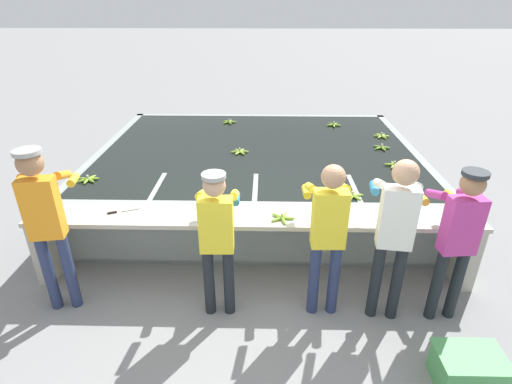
% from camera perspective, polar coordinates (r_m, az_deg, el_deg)
% --- Properties ---
extents(ground_plane, '(80.00, 80.00, 0.00)m').
position_cam_1_polar(ground_plane, '(4.62, -0.39, -13.79)').
color(ground_plane, gray).
rests_on(ground_plane, ground).
extents(wash_tank, '(4.92, 3.89, 0.82)m').
position_cam_1_polar(wash_tank, '(6.45, 0.22, 2.84)').
color(wash_tank, gray).
rests_on(wash_tank, ground).
extents(work_ledge, '(4.92, 0.45, 0.82)m').
position_cam_1_polar(work_ledge, '(4.44, -0.33, -5.95)').
color(work_ledge, '#B7B2A3').
rests_on(work_ledge, ground).
extents(worker_0, '(0.48, 0.75, 1.76)m').
position_cam_1_polar(worker_0, '(4.31, -27.87, -2.99)').
color(worker_0, navy).
rests_on(worker_0, ground).
extents(worker_1, '(0.41, 0.71, 1.57)m').
position_cam_1_polar(worker_1, '(3.84, -5.59, -5.76)').
color(worker_1, '#1E2328').
rests_on(worker_1, ground).
extents(worker_2, '(0.41, 0.72, 1.65)m').
position_cam_1_polar(worker_2, '(3.87, 10.22, -5.10)').
color(worker_2, navy).
rests_on(worker_2, ground).
extents(worker_3, '(0.46, 0.74, 1.72)m').
position_cam_1_polar(worker_3, '(3.94, 19.24, -4.74)').
color(worker_3, '#1E2328').
rests_on(worker_3, ground).
extents(worker_4, '(0.45, 0.73, 1.62)m').
position_cam_1_polar(worker_4, '(4.19, 26.84, -5.24)').
color(worker_4, '#1E2328').
rests_on(worker_4, ground).
extents(banana_bunch_floating_0, '(0.27, 0.28, 0.08)m').
position_cam_1_polar(banana_bunch_floating_0, '(7.63, -3.88, 9.97)').
color(banana_bunch_floating_0, '#7FAD33').
rests_on(banana_bunch_floating_0, wash_tank).
extents(banana_bunch_floating_1, '(0.28, 0.27, 0.08)m').
position_cam_1_polar(banana_bunch_floating_1, '(7.57, 11.03, 9.41)').
color(banana_bunch_floating_1, '#7FAD33').
rests_on(banana_bunch_floating_1, wash_tank).
extents(banana_bunch_floating_2, '(0.28, 0.27, 0.08)m').
position_cam_1_polar(banana_bunch_floating_2, '(7.13, 17.48, 7.65)').
color(banana_bunch_floating_2, '#9EC642').
rests_on(banana_bunch_floating_2, wash_tank).
extents(banana_bunch_floating_3, '(0.28, 0.27, 0.08)m').
position_cam_1_polar(banana_bunch_floating_3, '(5.93, 19.15, 3.67)').
color(banana_bunch_floating_3, '#7FAD33').
rests_on(banana_bunch_floating_3, wash_tank).
extents(banana_bunch_floating_4, '(0.27, 0.28, 0.08)m').
position_cam_1_polar(banana_bunch_floating_4, '(6.57, 17.48, 6.09)').
color(banana_bunch_floating_4, '#75A333').
rests_on(banana_bunch_floating_4, wash_tank).
extents(banana_bunch_floating_5, '(0.28, 0.27, 0.08)m').
position_cam_1_polar(banana_bunch_floating_5, '(4.87, 13.58, -0.49)').
color(banana_bunch_floating_5, '#8CB738').
rests_on(banana_bunch_floating_5, wash_tank).
extents(banana_bunch_floating_6, '(0.28, 0.28, 0.08)m').
position_cam_1_polar(banana_bunch_floating_6, '(5.60, -22.88, 1.70)').
color(banana_bunch_floating_6, '#7FAD33').
rests_on(banana_bunch_floating_6, wash_tank).
extents(banana_bunch_floating_7, '(0.28, 0.27, 0.08)m').
position_cam_1_polar(banana_bunch_floating_7, '(6.10, -2.34, 5.78)').
color(banana_bunch_floating_7, '#93BC3D').
rests_on(banana_bunch_floating_7, wash_tank).
extents(banana_bunch_ledge_0, '(0.28, 0.26, 0.08)m').
position_cam_1_polar(banana_bunch_ledge_0, '(4.59, 20.34, -3.13)').
color(banana_bunch_ledge_0, '#9EC642').
rests_on(banana_bunch_ledge_0, work_ledge).
extents(banana_bunch_ledge_1, '(0.27, 0.28, 0.08)m').
position_cam_1_polar(banana_bunch_ledge_1, '(4.27, 3.74, -3.69)').
color(banana_bunch_ledge_1, '#75A333').
rests_on(banana_bunch_ledge_1, work_ledge).
extents(knife_0, '(0.33, 0.17, 0.02)m').
position_cam_1_polar(knife_0, '(4.65, -19.01, -2.64)').
color(knife_0, silver).
rests_on(knife_0, work_ledge).
extents(crate, '(0.55, 0.39, 0.32)m').
position_cam_1_polar(crate, '(4.06, 28.02, -21.49)').
color(crate, '#4C9E56').
rests_on(crate, ground).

